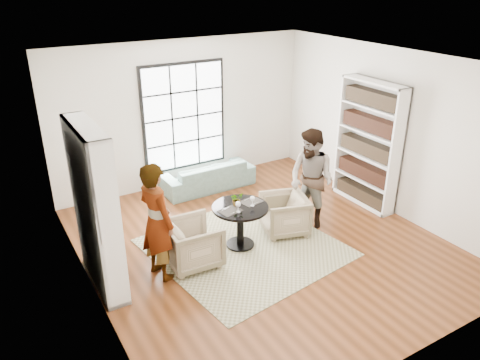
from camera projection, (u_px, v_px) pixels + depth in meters
ground at (262, 243)px, 7.85m from camera, size 6.00×6.00×0.00m
room_shell at (246, 164)px, 7.76m from camera, size 6.00×6.01×6.00m
rug at (244, 247)px, 7.73m from camera, size 3.10×3.10×0.01m
pedestal_table at (240, 217)px, 7.58m from camera, size 0.91×0.91×0.73m
sofa at (208, 175)px, 9.77m from camera, size 1.95×0.78×0.57m
armchair_left at (193, 243)px, 7.17m from camera, size 0.84×0.82×0.73m
armchair_right at (284, 214)px, 8.07m from camera, size 0.94×0.92×0.69m
person_left at (157, 222)px, 6.69m from camera, size 0.58×0.74×1.81m
person_right at (311, 179)px, 8.10m from camera, size 0.86×1.00×1.77m
placemat_left at (230, 211)px, 7.35m from camera, size 0.39×0.32×0.01m
placemat_right at (251, 202)px, 7.65m from camera, size 0.39×0.32×0.01m
cutlery_left at (230, 210)px, 7.35m from camera, size 0.18×0.24×0.01m
cutlery_right at (251, 201)px, 7.65m from camera, size 0.18×0.24×0.01m
wine_glass_left at (238, 204)px, 7.27m from camera, size 0.08×0.08×0.19m
wine_glass_right at (252, 199)px, 7.47m from camera, size 0.08×0.08×0.18m
flower_centerpiece at (236, 199)px, 7.49m from camera, size 0.23×0.20×0.22m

